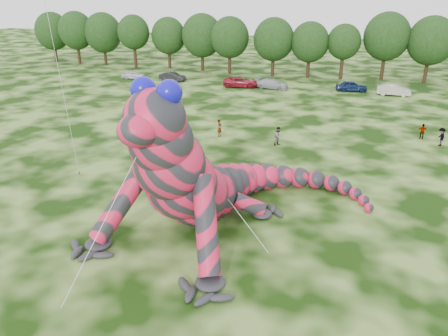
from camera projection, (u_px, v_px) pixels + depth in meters
ground at (249, 304)px, 20.75m from camera, size 240.00×240.00×0.00m
inflatable_gecko at (207, 145)px, 26.81m from camera, size 20.36×22.80×9.93m
tree_0 at (53, 37)px, 85.94m from camera, size 6.91×6.22×9.51m
tree_1 at (77, 38)px, 83.16m from camera, size 6.74×6.07×9.81m
tree_2 at (104, 39)px, 82.38m from camera, size 7.04×6.34×9.64m
tree_3 at (134, 42)px, 78.95m from camera, size 5.81×5.23×9.44m
tree_4 at (169, 43)px, 78.84m from camera, size 6.22×5.60×9.06m
tree_5 at (202, 42)px, 76.69m from camera, size 7.16×6.44×9.80m
tree_6 at (230, 46)px, 73.70m from camera, size 6.52×5.86×9.49m
tree_7 at (273, 47)px, 71.79m from camera, size 6.68×6.01×9.48m
tree_8 at (309, 50)px, 70.47m from camera, size 6.14×5.53×8.94m
tree_9 at (343, 52)px, 69.41m from camera, size 5.27×4.74×8.68m
tree_10 at (386, 47)px, 68.44m from camera, size 7.09×6.38×10.50m
tree_11 at (430, 50)px, 66.46m from camera, size 7.01×6.31×10.07m
car_0 at (134, 75)px, 71.11m from camera, size 3.90×1.92×1.28m
car_1 at (172, 76)px, 69.52m from camera, size 4.41×1.92×1.41m
car_2 at (241, 82)px, 65.40m from camera, size 5.71×3.25×1.50m
car_3 at (272, 84)px, 64.29m from camera, size 5.12×2.84×1.40m
car_4 at (352, 86)px, 62.57m from camera, size 4.66×2.55×1.50m
car_5 at (394, 90)px, 60.22m from camera, size 4.55×1.75×1.48m
spectator_4 at (148, 99)px, 55.35m from camera, size 0.84×0.94×1.62m
spectator_2 at (441, 137)px, 41.04m from camera, size 0.82×1.23×1.77m
spectator_1 at (278, 136)px, 41.19m from camera, size 1.06×1.11×1.81m
spectator_0 at (220, 128)px, 43.65m from camera, size 0.49×0.68×1.74m
spectator_3 at (423, 131)px, 42.94m from camera, size 0.93×0.42×1.55m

